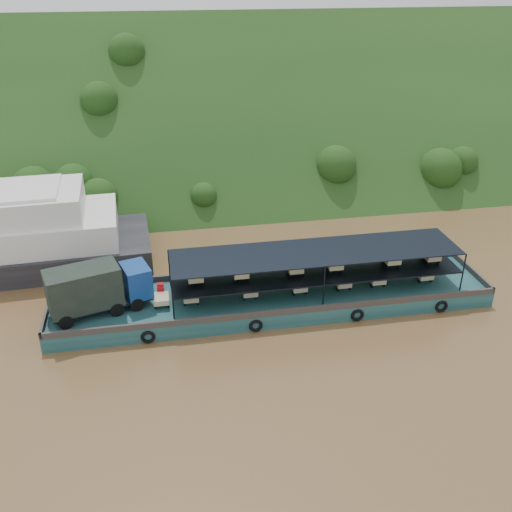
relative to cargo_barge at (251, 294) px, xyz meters
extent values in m
plane|color=brown|center=(2.90, -0.25, -1.27)|extent=(160.00, 160.00, 0.00)
cube|color=#163613|center=(2.90, 35.75, -1.27)|extent=(140.00, 39.60, 39.60)
cube|color=#133D44|center=(1.75, 0.08, -0.67)|extent=(35.00, 7.00, 1.20)
cube|color=#592D19|center=(1.75, 3.48, 0.18)|extent=(35.00, 0.20, 0.50)
cube|color=#592D19|center=(1.75, -3.32, 0.18)|extent=(35.00, 0.20, 0.50)
cube|color=#592D19|center=(19.15, 0.08, 0.18)|extent=(0.20, 7.00, 0.50)
cube|color=#592D19|center=(-15.65, 0.08, 0.18)|extent=(0.20, 7.00, 0.50)
torus|color=black|center=(-8.25, -3.47, -0.72)|extent=(1.06, 0.26, 1.06)
torus|color=black|center=(-0.25, -3.47, -0.72)|extent=(1.06, 0.26, 1.06)
torus|color=black|center=(7.75, -3.47, -0.72)|extent=(1.06, 0.26, 1.06)
torus|color=black|center=(14.75, -3.47, -0.72)|extent=(1.06, 0.26, 1.06)
cylinder|color=black|center=(-14.00, -2.21, 0.48)|extent=(1.16, 0.68, 1.10)
cylinder|color=black|center=(-14.65, 0.00, 0.48)|extent=(1.16, 0.68, 1.10)
cylinder|color=black|center=(-10.42, -1.15, 0.48)|extent=(1.16, 0.68, 1.10)
cylinder|color=black|center=(-11.07, 1.06, 0.48)|extent=(1.16, 0.68, 1.10)
cylinder|color=black|center=(-8.95, -0.71, 0.48)|extent=(1.16, 0.68, 1.10)
cylinder|color=black|center=(-9.60, 1.49, 0.48)|extent=(1.16, 0.68, 1.10)
cube|color=black|center=(-11.59, -0.29, 0.65)|extent=(7.84, 4.43, 0.22)
cube|color=navy|center=(-8.85, 0.51, 1.91)|extent=(2.53, 3.05, 2.41)
cube|color=black|center=(-7.96, 0.78, 2.35)|extent=(0.69, 2.12, 0.99)
cube|color=black|center=(-12.64, -0.61, 2.24)|extent=(5.80, 4.02, 3.07)
cube|color=black|center=(5.25, 0.08, 1.59)|extent=(23.00, 5.00, 0.12)
cube|color=black|center=(5.25, 0.08, 3.23)|extent=(23.00, 5.00, 0.08)
cylinder|color=black|center=(-6.25, -2.42, 1.58)|extent=(0.12, 0.12, 3.30)
cylinder|color=black|center=(-6.25, 2.58, 1.58)|extent=(0.12, 0.12, 3.30)
cylinder|color=black|center=(5.25, -2.42, 1.58)|extent=(0.12, 0.12, 3.30)
cylinder|color=black|center=(5.25, 2.58, 1.58)|extent=(0.12, 0.12, 3.30)
cylinder|color=black|center=(16.75, -2.42, 1.58)|extent=(0.12, 0.12, 3.30)
cylinder|color=black|center=(16.75, 2.58, 1.58)|extent=(0.12, 0.12, 3.30)
cylinder|color=black|center=(-4.83, 1.13, 0.19)|extent=(0.12, 0.52, 0.52)
cylinder|color=black|center=(-5.33, -0.67, 0.19)|extent=(0.14, 0.52, 0.52)
cylinder|color=black|center=(-4.33, -0.67, 0.19)|extent=(0.14, 0.52, 0.52)
cube|color=beige|center=(-4.83, -0.32, 0.53)|extent=(1.15, 1.50, 0.44)
cube|color=#BA0C19|center=(-4.83, 0.83, 0.71)|extent=(0.55, 0.80, 0.80)
cube|color=#BA0C19|center=(-4.83, 0.63, 1.21)|extent=(0.50, 0.10, 0.10)
cylinder|color=black|center=(-0.18, 1.13, 0.19)|extent=(0.12, 0.52, 0.52)
cylinder|color=black|center=(-0.68, -0.67, 0.19)|extent=(0.14, 0.52, 0.52)
cylinder|color=black|center=(0.32, -0.67, 0.19)|extent=(0.14, 0.52, 0.52)
cube|color=beige|center=(-0.18, -0.32, 0.53)|extent=(1.15, 1.50, 0.44)
cube|color=red|center=(-0.18, 0.83, 0.71)|extent=(0.55, 0.80, 0.80)
cube|color=red|center=(-0.18, 0.63, 1.21)|extent=(0.50, 0.10, 0.10)
cylinder|color=black|center=(3.81, 1.13, 0.19)|extent=(0.12, 0.52, 0.52)
cylinder|color=black|center=(3.31, -0.67, 0.19)|extent=(0.14, 0.52, 0.52)
cylinder|color=black|center=(4.31, -0.67, 0.19)|extent=(0.14, 0.52, 0.52)
cube|color=beige|center=(3.81, -0.32, 0.53)|extent=(1.15, 1.50, 0.44)
cube|color=red|center=(3.81, 0.83, 0.71)|extent=(0.55, 0.80, 0.80)
cube|color=red|center=(3.81, 0.63, 1.21)|extent=(0.50, 0.10, 0.10)
cylinder|color=black|center=(7.48, 1.13, 0.19)|extent=(0.12, 0.52, 0.52)
cylinder|color=black|center=(6.98, -0.67, 0.19)|extent=(0.14, 0.52, 0.52)
cylinder|color=black|center=(7.98, -0.67, 0.19)|extent=(0.14, 0.52, 0.52)
cube|color=beige|center=(7.48, -0.32, 0.53)|extent=(1.15, 1.50, 0.44)
cube|color=red|center=(7.48, 0.83, 0.71)|extent=(0.55, 0.80, 0.80)
cube|color=red|center=(7.48, 0.63, 1.21)|extent=(0.50, 0.10, 0.10)
cylinder|color=black|center=(10.40, 1.13, 0.19)|extent=(0.12, 0.52, 0.52)
cylinder|color=black|center=(9.90, -0.67, 0.19)|extent=(0.14, 0.52, 0.52)
cylinder|color=black|center=(10.90, -0.67, 0.19)|extent=(0.14, 0.52, 0.52)
cube|color=beige|center=(10.40, -0.32, 0.53)|extent=(1.15, 1.50, 0.44)
cube|color=#B60C25|center=(10.40, 0.83, 0.71)|extent=(0.55, 0.80, 0.80)
cube|color=#B60C25|center=(10.40, 0.63, 1.21)|extent=(0.50, 0.10, 0.10)
cylinder|color=black|center=(14.54, 1.13, 0.19)|extent=(0.12, 0.52, 0.52)
cylinder|color=black|center=(14.04, -0.67, 0.19)|extent=(0.14, 0.52, 0.52)
cylinder|color=black|center=(15.04, -0.67, 0.19)|extent=(0.14, 0.52, 0.52)
cube|color=beige|center=(14.54, -0.32, 0.53)|extent=(1.15, 1.50, 0.44)
cube|color=red|center=(14.54, 0.83, 0.71)|extent=(0.55, 0.80, 0.80)
cube|color=red|center=(14.54, 0.63, 1.21)|extent=(0.50, 0.10, 0.10)
cylinder|color=black|center=(-7.09, 1.13, 0.19)|extent=(0.12, 0.52, 0.52)
cylinder|color=black|center=(-7.59, -0.67, 0.19)|extent=(0.14, 0.52, 0.52)
cylinder|color=black|center=(-6.59, -0.67, 0.19)|extent=(0.14, 0.52, 0.52)
cube|color=beige|center=(-7.09, -0.32, 0.53)|extent=(1.15, 1.50, 0.44)
cube|color=#BA0C19|center=(-7.09, 0.83, 0.71)|extent=(0.55, 0.80, 0.80)
cube|color=#BA0C19|center=(-7.09, 0.63, 1.21)|extent=(0.50, 0.10, 0.10)
cylinder|color=black|center=(-4.39, 1.13, 1.91)|extent=(0.12, 0.52, 0.52)
cylinder|color=black|center=(-4.89, -0.67, 1.91)|extent=(0.14, 0.52, 0.52)
cylinder|color=black|center=(-3.89, -0.67, 1.91)|extent=(0.14, 0.52, 0.52)
cube|color=#BAB483|center=(-4.39, -0.32, 2.25)|extent=(1.15, 1.50, 0.44)
cube|color=red|center=(-4.39, 0.83, 2.43)|extent=(0.55, 0.80, 0.80)
cube|color=red|center=(-4.39, 0.63, 2.93)|extent=(0.50, 0.10, 0.10)
cylinder|color=black|center=(-0.89, 1.13, 1.91)|extent=(0.12, 0.52, 0.52)
cylinder|color=black|center=(-1.39, -0.67, 1.91)|extent=(0.14, 0.52, 0.52)
cylinder|color=black|center=(-0.39, -0.67, 1.91)|extent=(0.14, 0.52, 0.52)
cube|color=beige|center=(-0.89, -0.32, 2.25)|extent=(1.15, 1.50, 0.44)
cube|color=#194198|center=(-0.89, 0.83, 2.43)|extent=(0.55, 0.80, 0.80)
cube|color=#194198|center=(-0.89, 0.63, 2.93)|extent=(0.50, 0.10, 0.10)
cylinder|color=black|center=(3.44, 1.13, 1.91)|extent=(0.12, 0.52, 0.52)
cylinder|color=black|center=(2.94, -0.67, 1.91)|extent=(0.14, 0.52, 0.52)
cylinder|color=black|center=(3.94, -0.67, 1.91)|extent=(0.14, 0.52, 0.52)
cube|color=tan|center=(3.44, -0.32, 2.25)|extent=(1.15, 1.50, 0.44)
cube|color=red|center=(3.44, 0.83, 2.43)|extent=(0.55, 0.80, 0.80)
cube|color=red|center=(3.44, 0.63, 2.93)|extent=(0.50, 0.10, 0.10)
cylinder|color=black|center=(6.66, 1.13, 1.91)|extent=(0.12, 0.52, 0.52)
cylinder|color=black|center=(6.16, -0.67, 1.91)|extent=(0.14, 0.52, 0.52)
cylinder|color=black|center=(7.16, -0.67, 1.91)|extent=(0.14, 0.52, 0.52)
cube|color=#C4BE8A|center=(6.66, -0.32, 2.25)|extent=(1.15, 1.50, 0.44)
cube|color=red|center=(6.66, 0.83, 2.43)|extent=(0.55, 0.80, 0.80)
cube|color=red|center=(6.66, 0.63, 2.93)|extent=(0.50, 0.10, 0.10)
cylinder|color=black|center=(11.48, 1.13, 1.91)|extent=(0.12, 0.52, 0.52)
cylinder|color=black|center=(10.98, -0.67, 1.91)|extent=(0.14, 0.52, 0.52)
cylinder|color=black|center=(11.98, -0.67, 1.91)|extent=(0.14, 0.52, 0.52)
cube|color=beige|center=(11.48, -0.32, 2.25)|extent=(1.15, 1.50, 0.44)
cube|color=red|center=(11.48, 0.83, 2.43)|extent=(0.55, 0.80, 0.80)
cube|color=red|center=(11.48, 0.63, 2.93)|extent=(0.50, 0.10, 0.10)
cylinder|color=black|center=(14.92, 1.13, 1.91)|extent=(0.12, 0.52, 0.52)
cylinder|color=black|center=(14.42, -0.67, 1.91)|extent=(0.14, 0.52, 0.52)
cylinder|color=black|center=(15.42, -0.67, 1.91)|extent=(0.14, 0.52, 0.52)
cube|color=#C1B188|center=(14.92, -0.32, 2.25)|extent=(1.15, 1.50, 0.44)
cube|color=#C9BE8E|center=(14.92, 0.83, 2.43)|extent=(0.55, 0.80, 0.80)
cube|color=#C9BE8E|center=(14.92, 0.63, 2.93)|extent=(0.50, 0.10, 0.10)
camera|label=1|loc=(-6.69, -38.53, 23.56)|focal=40.00mm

